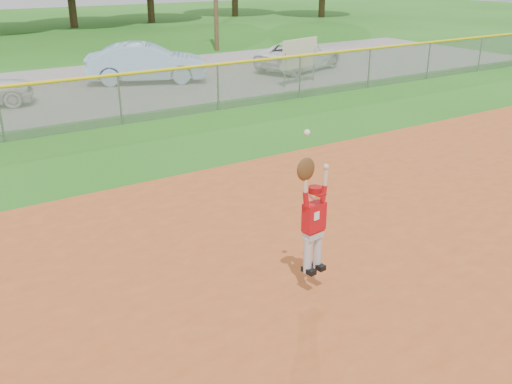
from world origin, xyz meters
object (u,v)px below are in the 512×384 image
car_white_b (300,55)px  sponsor_sign (300,55)px  ballplayer (313,216)px  car_blue (146,63)px

car_white_b → sponsor_sign: (-1.95, -2.59, 0.52)m
car_white_b → ballplayer: (-11.16, -15.10, 0.60)m
ballplayer → sponsor_sign: bearing=53.6°
sponsor_sign → ballplayer: 15.54m
car_white_b → ballplayer: ballplayer is taller
car_blue → car_white_b: (6.92, -1.03, -0.14)m
ballplayer → car_blue: bearing=75.2°
car_blue → sponsor_sign: 6.15m
car_blue → ballplayer: bearing=-171.6°
car_blue → car_white_b: bearing=-75.3°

